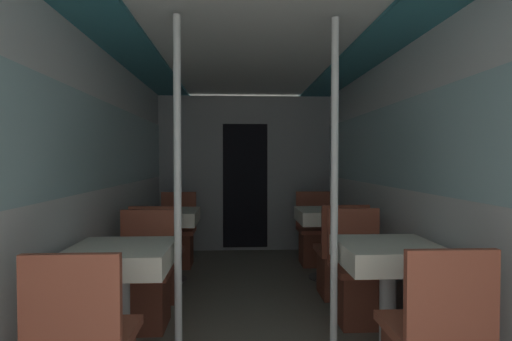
% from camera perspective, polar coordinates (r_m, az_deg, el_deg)
% --- Properties ---
extents(wall_left, '(0.05, 6.77, 2.22)m').
position_cam_1_polar(wall_left, '(3.72, -20.43, -0.85)').
color(wall_left, silver).
rests_on(wall_left, ground_plane).
extents(wall_right, '(0.05, 6.77, 2.22)m').
position_cam_1_polar(wall_right, '(3.81, 18.49, -0.78)').
color(wall_right, silver).
rests_on(wall_right, ground_plane).
extents(ceiling_panel, '(2.51, 6.77, 0.07)m').
position_cam_1_polar(ceiling_panel, '(3.67, -0.73, 16.62)').
color(ceiling_panel, silver).
rests_on(ceiling_panel, wall_left).
extents(bulkhead_far, '(2.46, 0.09, 2.22)m').
position_cam_1_polar(bulkhead_far, '(5.78, -1.56, -0.46)').
color(bulkhead_far, gray).
rests_on(bulkhead_far, ground_plane).
extents(dining_table_left_0, '(0.63, 0.63, 0.76)m').
position_cam_1_polar(dining_table_left_0, '(2.74, -18.71, -12.69)').
color(dining_table_left_0, '#4C4C51').
rests_on(dining_table_left_0, ground_plane).
extents(chair_left_far_0, '(0.44, 0.44, 0.90)m').
position_cam_1_polar(chair_left_far_0, '(3.39, -15.81, -16.15)').
color(chair_left_far_0, brown).
rests_on(chair_left_far_0, ground_plane).
extents(support_pole_left_0, '(0.05, 0.05, 2.22)m').
position_cam_1_polar(support_pole_left_0, '(2.58, -11.13, -2.91)').
color(support_pole_left_0, silver).
rests_on(support_pole_left_0, ground_plane).
extents(dining_table_left_1, '(0.63, 0.63, 0.76)m').
position_cam_1_polar(dining_table_left_1, '(4.45, -12.39, -7.13)').
color(dining_table_left_1, '#4C4C51').
rests_on(dining_table_left_1, ground_plane).
extents(chair_left_near_1, '(0.44, 0.44, 0.90)m').
position_cam_1_polar(chair_left_near_1, '(3.95, -13.81, -13.55)').
color(chair_left_near_1, brown).
rests_on(chair_left_near_1, ground_plane).
extents(chair_left_far_1, '(0.44, 0.44, 0.90)m').
position_cam_1_polar(chair_left_far_1, '(5.09, -11.24, -10.11)').
color(chair_left_far_1, brown).
rests_on(chair_left_far_1, ground_plane).
extents(dining_table_right_0, '(0.63, 0.63, 0.76)m').
position_cam_1_polar(dining_table_right_0, '(2.82, 18.33, -12.26)').
color(dining_table_right_0, '#4C4C51').
rests_on(dining_table_right_0, ground_plane).
extents(chair_right_far_0, '(0.44, 0.44, 0.90)m').
position_cam_1_polar(chair_right_far_0, '(3.45, 14.58, -15.78)').
color(chair_right_far_0, brown).
rests_on(chair_right_far_0, ground_plane).
extents(support_pole_right_0, '(0.05, 0.05, 2.22)m').
position_cam_1_polar(support_pole_right_0, '(2.64, 11.13, -2.82)').
color(support_pole_right_0, silver).
rests_on(support_pole_right_0, ground_plane).
extents(dining_table_right_1, '(0.63, 0.63, 0.76)m').
position_cam_1_polar(dining_table_right_1, '(4.50, 10.01, -7.01)').
color(dining_table_right_1, '#4C4C51').
rests_on(dining_table_right_1, ground_plane).
extents(chair_right_near_1, '(0.44, 0.44, 0.90)m').
position_cam_1_polar(chair_right_near_1, '(4.01, 11.93, -13.32)').
color(chair_right_near_1, brown).
rests_on(chair_right_near_1, ground_plane).
extents(chair_right_far_1, '(0.44, 0.44, 0.90)m').
position_cam_1_polar(chair_right_far_1, '(5.13, 8.49, -9.99)').
color(chair_right_far_1, brown).
rests_on(chair_right_far_1, ground_plane).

